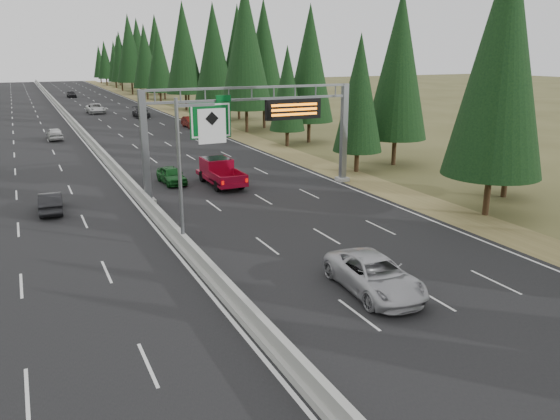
% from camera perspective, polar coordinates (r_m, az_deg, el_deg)
% --- Properties ---
extents(road, '(32.00, 260.00, 0.08)m').
position_cam_1_polar(road, '(83.10, -20.59, 8.14)').
color(road, black).
rests_on(road, ground).
extents(shoulder_right, '(3.60, 260.00, 0.06)m').
position_cam_1_polar(shoulder_right, '(86.48, -8.67, 9.25)').
color(shoulder_right, olive).
rests_on(shoulder_right, ground).
extents(median_barrier, '(0.70, 260.00, 0.85)m').
position_cam_1_polar(median_barrier, '(83.05, -20.62, 8.39)').
color(median_barrier, '#989893').
rests_on(median_barrier, road).
extents(sign_gantry, '(16.75, 0.98, 7.80)m').
position_cam_1_polar(sign_gantry, '(40.70, -2.02, 9.14)').
color(sign_gantry, slate).
rests_on(sign_gantry, road).
extents(hov_sign_pole, '(2.80, 0.50, 8.00)m').
position_cam_1_polar(hov_sign_pole, '(28.76, -9.34, 4.85)').
color(hov_sign_pole, slate).
rests_on(hov_sign_pole, road).
extents(tree_row_right, '(12.61, 243.85, 18.98)m').
position_cam_1_polar(tree_row_right, '(83.32, -5.38, 15.56)').
color(tree_row_right, black).
rests_on(tree_row_right, ground).
extents(silver_minivan, '(3.00, 5.83, 1.57)m').
position_cam_1_polar(silver_minivan, '(24.45, 9.86, -6.71)').
color(silver_minivan, '#B1B1B6').
rests_on(silver_minivan, road).
extents(red_pickup, '(2.22, 6.22, 2.03)m').
position_cam_1_polar(red_pickup, '(43.82, -6.44, 4.16)').
color(red_pickup, black).
rests_on(red_pickup, road).
extents(car_ahead_green, '(1.83, 4.10, 1.37)m').
position_cam_1_polar(car_ahead_green, '(44.62, -11.27, 3.59)').
color(car_ahead_green, '#12511B').
rests_on(car_ahead_green, road).
extents(car_ahead_dkred, '(1.69, 4.58, 1.50)m').
position_cam_1_polar(car_ahead_dkred, '(77.93, -9.30, 9.06)').
color(car_ahead_dkred, '#57120C').
rests_on(car_ahead_dkred, road).
extents(car_ahead_dkgrey, '(2.36, 5.45, 1.56)m').
position_cam_1_polar(car_ahead_dkgrey, '(91.96, -14.32, 9.87)').
color(car_ahead_dkgrey, black).
rests_on(car_ahead_dkgrey, road).
extents(car_ahead_white, '(2.87, 5.86, 1.60)m').
position_cam_1_polar(car_ahead_white, '(100.13, -18.72, 10.02)').
color(car_ahead_white, silver).
rests_on(car_ahead_white, road).
extents(car_ahead_far, '(1.94, 4.51, 1.52)m').
position_cam_1_polar(car_ahead_far, '(136.79, -20.97, 11.25)').
color(car_ahead_far, black).
rests_on(car_ahead_far, road).
extents(car_onc_near, '(1.69, 4.17, 1.34)m').
position_cam_1_polar(car_onc_near, '(38.94, -22.83, 0.75)').
color(car_onc_near, black).
rests_on(car_onc_near, road).
extents(car_onc_white, '(1.83, 4.34, 1.47)m').
position_cam_1_polar(car_onc_white, '(71.24, -22.49, 7.38)').
color(car_onc_white, silver).
rests_on(car_onc_white, road).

